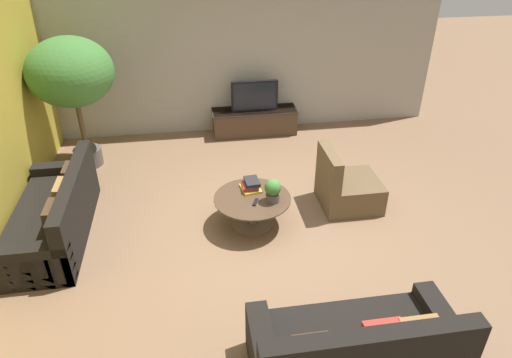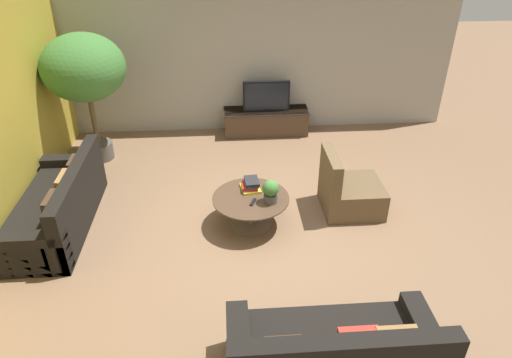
% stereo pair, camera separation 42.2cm
% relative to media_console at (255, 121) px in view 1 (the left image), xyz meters
% --- Properties ---
extents(ground_plane, '(24.00, 24.00, 0.00)m').
position_rel_media_console_xyz_m(ground_plane, '(-0.29, -2.94, -0.24)').
color(ground_plane, brown).
extents(back_wall_stone, '(7.40, 0.12, 3.00)m').
position_rel_media_console_xyz_m(back_wall_stone, '(-0.29, 0.32, 1.26)').
color(back_wall_stone, '#A39E93').
rests_on(back_wall_stone, ground).
extents(media_console, '(1.55, 0.50, 0.46)m').
position_rel_media_console_xyz_m(media_console, '(0.00, 0.00, 0.00)').
color(media_console, '#473323').
rests_on(media_console, ground).
extents(television, '(0.84, 0.13, 0.55)m').
position_rel_media_console_xyz_m(television, '(-0.00, -0.00, 0.49)').
color(television, black).
rests_on(television, media_console).
extents(coffee_table, '(1.00, 1.00, 0.42)m').
position_rel_media_console_xyz_m(coffee_table, '(-0.46, -2.82, 0.05)').
color(coffee_table, '#756656').
rests_on(coffee_table, ground).
extents(couch_by_wall, '(0.84, 2.04, 0.84)m').
position_rel_media_console_xyz_m(couch_by_wall, '(-2.96, -2.66, 0.05)').
color(couch_by_wall, black).
rests_on(couch_by_wall, ground).
extents(couch_near_entry, '(1.84, 0.84, 0.84)m').
position_rel_media_console_xyz_m(couch_near_entry, '(0.11, -5.20, 0.05)').
color(couch_near_entry, black).
rests_on(couch_near_entry, ground).
extents(armchair_wicker, '(0.80, 0.76, 0.86)m').
position_rel_media_console_xyz_m(armchair_wicker, '(0.90, -2.56, 0.03)').
color(armchair_wicker, brown).
rests_on(armchair_wicker, ground).
extents(potted_palm_tall, '(1.26, 1.26, 2.07)m').
position_rel_media_console_xyz_m(potted_palm_tall, '(-2.87, -0.78, 1.27)').
color(potted_palm_tall, '#514C47').
rests_on(potted_palm_tall, ground).
extents(potted_plant_tabletop, '(0.21, 0.21, 0.31)m').
position_rel_media_console_xyz_m(potted_plant_tabletop, '(-0.22, -2.94, 0.34)').
color(potted_plant_tabletop, '#514C47').
rests_on(potted_plant_tabletop, coffee_table).
extents(book_stack, '(0.28, 0.32, 0.14)m').
position_rel_media_console_xyz_m(book_stack, '(-0.45, -2.62, 0.24)').
color(book_stack, gold).
rests_on(book_stack, coffee_table).
extents(remote_black, '(0.10, 0.16, 0.02)m').
position_rel_media_console_xyz_m(remote_black, '(-0.44, -2.95, 0.19)').
color(remote_black, black).
rests_on(remote_black, coffee_table).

